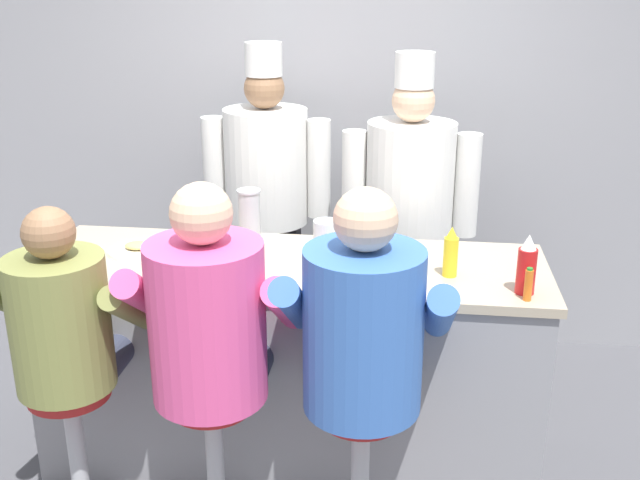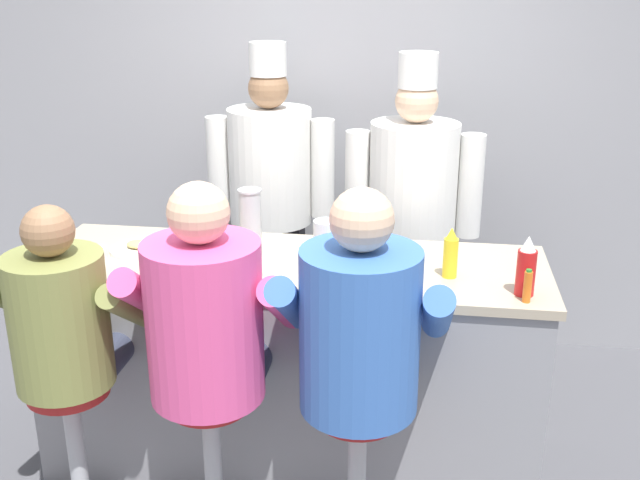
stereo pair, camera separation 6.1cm
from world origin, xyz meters
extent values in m
cube|color=#99999E|center=(0.00, 1.78, 1.35)|extent=(10.00, 0.06, 2.70)
cube|color=gray|center=(0.00, 0.36, 0.49)|extent=(2.21, 0.69, 0.98)
cube|color=tan|center=(0.00, 0.36, 1.00)|extent=(2.26, 0.72, 0.04)
cylinder|color=red|center=(0.98, 0.14, 1.11)|extent=(0.08, 0.08, 0.19)
cone|color=white|center=(0.98, 0.14, 1.23)|extent=(0.06, 0.06, 0.06)
cylinder|color=yellow|center=(0.70, 0.29, 1.10)|extent=(0.06, 0.06, 0.17)
cone|color=yellow|center=(0.70, 0.29, 1.21)|extent=(0.05, 0.05, 0.05)
cylinder|color=orange|center=(0.99, 0.07, 1.08)|extent=(0.03, 0.03, 0.13)
cylinder|color=#287F2D|center=(0.99, 0.07, 1.15)|extent=(0.02, 0.02, 0.01)
cylinder|color=silver|center=(0.17, 0.34, 1.12)|extent=(0.11, 0.11, 0.20)
cube|color=silver|center=(0.24, 0.34, 1.13)|extent=(0.01, 0.01, 0.12)
cylinder|color=white|center=(-0.70, 0.39, 1.03)|extent=(0.27, 0.27, 0.02)
ellipsoid|color=#E0BC60|center=(-0.70, 0.39, 1.05)|extent=(0.12, 0.09, 0.03)
cylinder|color=white|center=(-0.88, 0.26, 1.04)|extent=(0.14, 0.14, 0.05)
cylinder|color=beige|center=(-0.31, 0.14, 1.07)|extent=(0.09, 0.09, 0.10)
torus|color=beige|center=(-0.25, 0.14, 1.07)|extent=(0.07, 0.02, 0.07)
cylinder|color=white|center=(0.24, 0.17, 1.06)|extent=(0.08, 0.08, 0.08)
torus|color=white|center=(0.29, 0.17, 1.06)|extent=(0.06, 0.01, 0.06)
cylinder|color=#B7BABF|center=(-0.18, 0.43, 1.16)|extent=(0.10, 0.10, 0.29)
cylinder|color=silver|center=(-0.18, 0.43, 1.32)|extent=(0.10, 0.10, 0.01)
cylinder|color=#B2B5BA|center=(-0.77, -0.27, 0.35)|extent=(0.07, 0.07, 0.67)
cylinder|color=red|center=(-0.77, -0.27, 0.68)|extent=(0.32, 0.32, 0.05)
cylinder|color=#33384C|center=(-0.86, -0.08, 0.72)|extent=(0.14, 0.37, 0.14)
cylinder|color=#33384C|center=(-0.67, -0.08, 0.72)|extent=(0.14, 0.37, 0.14)
cylinder|color=olive|center=(-0.77, -0.27, 0.97)|extent=(0.37, 0.37, 0.53)
cylinder|color=olive|center=(-1.00, -0.16, 1.00)|extent=(0.10, 0.40, 0.32)
cylinder|color=olive|center=(-0.53, -0.16, 1.00)|extent=(0.10, 0.40, 0.32)
sphere|color=#8C6647|center=(-0.77, -0.27, 1.34)|extent=(0.19, 0.19, 0.19)
cylinder|color=#B2B5BA|center=(-0.20, -0.27, 0.35)|extent=(0.07, 0.07, 0.67)
cylinder|color=red|center=(-0.20, -0.27, 0.68)|extent=(0.32, 0.32, 0.05)
cylinder|color=#33384C|center=(-0.30, -0.05, 0.73)|extent=(0.16, 0.43, 0.16)
cylinder|color=#33384C|center=(-0.09, -0.05, 0.73)|extent=(0.16, 0.43, 0.16)
cylinder|color=#E54C8C|center=(-0.20, -0.27, 1.01)|extent=(0.43, 0.43, 0.61)
cylinder|color=#E54C8C|center=(-0.47, -0.14, 1.05)|extent=(0.11, 0.46, 0.37)
cylinder|color=#E54C8C|center=(0.08, -0.14, 1.05)|extent=(0.11, 0.46, 0.37)
sphere|color=#DBB28E|center=(-0.20, -0.27, 1.43)|extent=(0.22, 0.22, 0.22)
cylinder|color=red|center=(0.37, -0.27, 0.68)|extent=(0.32, 0.32, 0.05)
cylinder|color=#33384C|center=(0.27, -0.05, 0.73)|extent=(0.16, 0.43, 0.16)
cylinder|color=#33384C|center=(0.48, -0.05, 0.73)|extent=(0.16, 0.43, 0.16)
cylinder|color=#3866B7|center=(0.37, -0.27, 1.02)|extent=(0.43, 0.43, 0.61)
cylinder|color=#3866B7|center=(0.10, -0.14, 1.05)|extent=(0.11, 0.47, 0.37)
cylinder|color=#3866B7|center=(0.65, -0.14, 1.05)|extent=(0.11, 0.47, 0.37)
sphere|color=#DBB28E|center=(0.37, -0.27, 1.43)|extent=(0.22, 0.22, 0.22)
cube|color=#232328|center=(-0.29, 1.37, 0.43)|extent=(0.36, 0.20, 0.86)
cube|color=white|center=(-0.29, 1.31, 0.60)|extent=(0.32, 0.02, 0.52)
cylinder|color=white|center=(-0.29, 1.37, 1.19)|extent=(0.47, 0.47, 0.65)
sphere|color=#8C6647|center=(-0.29, 1.37, 1.62)|extent=(0.22, 0.22, 0.22)
cylinder|color=white|center=(-0.29, 1.37, 1.78)|extent=(0.20, 0.20, 0.18)
cylinder|color=white|center=(-0.59, 1.37, 1.18)|extent=(0.13, 0.13, 0.55)
cylinder|color=white|center=(0.01, 1.37, 1.18)|extent=(0.13, 0.13, 0.55)
cube|color=#232328|center=(0.51, 1.17, 0.43)|extent=(0.36, 0.20, 0.85)
cube|color=white|center=(0.51, 1.12, 0.60)|extent=(0.32, 0.02, 0.51)
cylinder|color=white|center=(0.51, 1.17, 1.17)|extent=(0.46, 0.46, 0.64)
sphere|color=#DBB28E|center=(0.51, 1.17, 1.60)|extent=(0.22, 0.22, 0.22)
cylinder|color=white|center=(0.51, 1.17, 1.76)|extent=(0.20, 0.20, 0.18)
cylinder|color=white|center=(0.22, 1.17, 1.17)|extent=(0.13, 0.13, 0.54)
cylinder|color=white|center=(0.81, 1.17, 1.17)|extent=(0.13, 0.13, 0.54)
camera|label=1|loc=(0.52, -2.66, 2.22)|focal=42.00mm
camera|label=2|loc=(0.58, -2.65, 2.22)|focal=42.00mm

